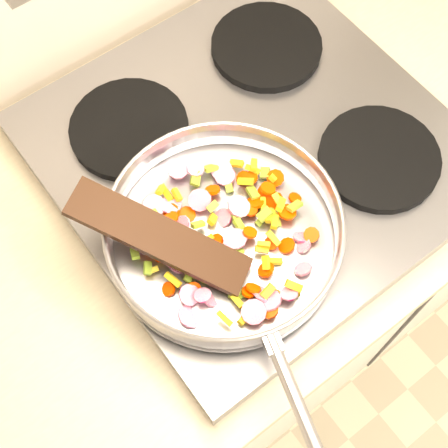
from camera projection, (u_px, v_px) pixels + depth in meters
cooktop at (252, 153)px, 1.00m from camera, size 0.60×0.60×0.04m
grate_fl at (236, 259)px, 0.89m from camera, size 0.19×0.19×0.02m
grate_fr at (379, 158)px, 0.97m from camera, size 0.19×0.19×0.02m
grate_bl at (129, 129)px, 0.99m from camera, size 0.19×0.19×0.02m
grate_br at (266, 46)px, 1.06m from camera, size 0.19×0.19×0.02m
saute_pan at (225, 232)px, 0.87m from camera, size 0.37×0.53×0.06m
vegetable_heap at (225, 233)px, 0.88m from camera, size 0.27×0.29×0.05m
wooden_spatula at (160, 237)px, 0.84m from camera, size 0.18×0.24×0.08m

